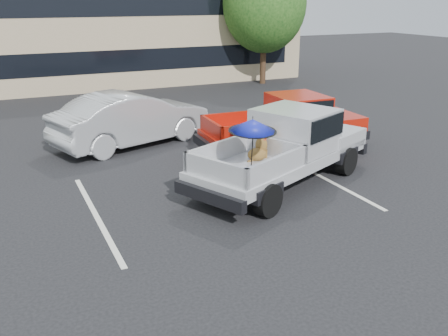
% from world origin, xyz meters
% --- Properties ---
extents(ground, '(90.00, 90.00, 0.00)m').
position_xyz_m(ground, '(0.00, 0.00, 0.00)').
color(ground, black).
rests_on(ground, ground).
extents(stripe_left, '(0.12, 5.00, 0.01)m').
position_xyz_m(stripe_left, '(-3.00, 2.00, 0.00)').
color(stripe_left, silver).
rests_on(stripe_left, ground).
extents(stripe_right, '(0.12, 5.00, 0.01)m').
position_xyz_m(stripe_right, '(3.00, 2.00, 0.00)').
color(stripe_right, silver).
rests_on(stripe_right, ground).
extents(motel_building, '(20.40, 8.40, 6.30)m').
position_xyz_m(motel_building, '(2.00, 20.99, 3.21)').
color(motel_building, tan).
rests_on(motel_building, ground).
extents(tree_right, '(4.46, 4.46, 6.78)m').
position_xyz_m(tree_right, '(9.00, 16.00, 4.21)').
color(tree_right, '#332114').
rests_on(tree_right, ground).
extents(silver_pickup, '(5.99, 4.13, 2.06)m').
position_xyz_m(silver_pickup, '(2.02, 2.13, 1.05)').
color(silver_pickup, black).
rests_on(silver_pickup, ground).
extents(red_pickup, '(5.33, 2.14, 1.73)m').
position_xyz_m(red_pickup, '(3.63, 4.48, 0.95)').
color(red_pickup, black).
rests_on(red_pickup, ground).
extents(silver_sedan, '(5.53, 3.36, 1.72)m').
position_xyz_m(silver_sedan, '(-0.74, 7.19, 0.86)').
color(silver_sedan, '#AAADB1').
rests_on(silver_sedan, ground).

